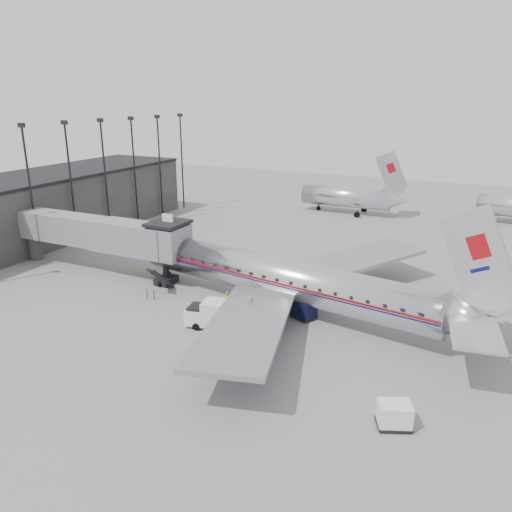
{
  "coord_description": "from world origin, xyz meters",
  "views": [
    {
      "loc": [
        19.35,
        -34.65,
        18.17
      ],
      "look_at": [
        -0.78,
        6.74,
        3.2
      ],
      "focal_mm": 35.0,
      "sensor_mm": 36.0,
      "label": 1
    }
  ],
  "objects_px": {
    "baggage_cart_white": "(394,415)",
    "ramp_worker": "(227,301)",
    "baggage_cart_navy": "(303,309)",
    "airliner": "(285,279)",
    "service_van": "(217,314)"
  },
  "relations": [
    {
      "from": "baggage_cart_navy",
      "to": "ramp_worker",
      "type": "relative_size",
      "value": 1.49
    },
    {
      "from": "baggage_cart_navy",
      "to": "ramp_worker",
      "type": "distance_m",
      "value": 6.79
    },
    {
      "from": "ramp_worker",
      "to": "baggage_cart_navy",
      "type": "bearing_deg",
      "value": 1.95
    },
    {
      "from": "service_van",
      "to": "baggage_cart_navy",
      "type": "xyz_separation_m",
      "value": [
        5.68,
        4.83,
        -0.35
      ]
    },
    {
      "from": "service_van",
      "to": "airliner",
      "type": "bearing_deg",
      "value": 46.35
    },
    {
      "from": "baggage_cart_white",
      "to": "ramp_worker",
      "type": "relative_size",
      "value": 1.41
    },
    {
      "from": "baggage_cart_navy",
      "to": "ramp_worker",
      "type": "height_order",
      "value": "ramp_worker"
    },
    {
      "from": "airliner",
      "to": "ramp_worker",
      "type": "bearing_deg",
      "value": -145.13
    },
    {
      "from": "service_van",
      "to": "baggage_cart_navy",
      "type": "relative_size",
      "value": 2.06
    },
    {
      "from": "baggage_cart_white",
      "to": "ramp_worker",
      "type": "distance_m",
      "value": 19.37
    },
    {
      "from": "baggage_cart_navy",
      "to": "baggage_cart_white",
      "type": "relative_size",
      "value": 1.06
    },
    {
      "from": "airliner",
      "to": "baggage_cart_white",
      "type": "bearing_deg",
      "value": -36.93
    },
    {
      "from": "service_van",
      "to": "baggage_cart_white",
      "type": "relative_size",
      "value": 2.18
    },
    {
      "from": "airliner",
      "to": "service_van",
      "type": "relative_size",
      "value": 7.04
    },
    {
      "from": "baggage_cart_navy",
      "to": "service_van",
      "type": "bearing_deg",
      "value": -116.5
    }
  ]
}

